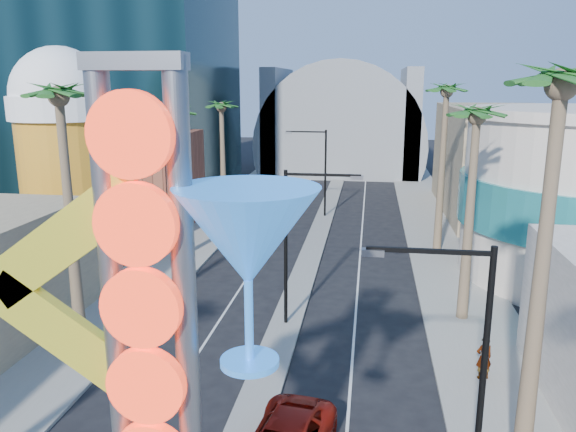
{
  "coord_description": "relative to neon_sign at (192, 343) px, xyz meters",
  "views": [
    {
      "loc": [
        3.99,
        -6.31,
        12.04
      ],
      "look_at": [
        -0.15,
        21.78,
        5.31
      ],
      "focal_mm": 35.0,
      "sensor_mm": 36.0,
      "label": 1
    }
  ],
  "objects": [
    {
      "name": "palm_3",
      "position": [
        -9.82,
        39.04,
        2.17
      ],
      "size": [
        2.4,
        2.4,
        11.2
      ],
      "color": "brown",
      "rests_on": "ground"
    },
    {
      "name": "neon_sign",
      "position": [
        0.0,
        0.0,
        0.0
      ],
      "size": [
        6.53,
        2.6,
        12.55
      ],
      "color": "gray",
      "rests_on": "ground"
    },
    {
      "name": "palm_5",
      "position": [
        8.18,
        7.04,
        3.96
      ],
      "size": [
        2.4,
        2.4,
        13.2
      ],
      "color": "brown",
      "rests_on": "ground"
    },
    {
      "name": "sidewalk_west",
      "position": [
        -10.32,
        32.04,
        -7.23
      ],
      "size": [
        5.0,
        100.0,
        0.15
      ],
      "primitive_type": "cube",
      "color": "gray",
      "rests_on": "ground"
    },
    {
      "name": "sidewalk_east",
      "position": [
        8.68,
        32.04,
        -7.23
      ],
      "size": [
        5.0,
        100.0,
        0.15
      ],
      "primitive_type": "cube",
      "color": "gray",
      "rests_on": "ground"
    },
    {
      "name": "beer_mug",
      "position": [
        -17.82,
        27.04,
        0.54
      ],
      "size": [
        7.0,
        7.0,
        14.5
      ],
      "color": "orange",
      "rests_on": "ground"
    },
    {
      "name": "brick_filler_west",
      "position": [
        -16.82,
        35.04,
        -3.31
      ],
      "size": [
        10.0,
        10.0,
        8.0
      ],
      "primitive_type": "cube",
      "color": "brown",
      "rests_on": "ground"
    },
    {
      "name": "median",
      "position": [
        -0.82,
        35.04,
        -7.23
      ],
      "size": [
        1.6,
        84.0,
        0.15
      ],
      "primitive_type": "cube",
      "color": "gray",
      "rests_on": "ground"
    },
    {
      "name": "canopy",
      "position": [
        -0.82,
        69.04,
        -3.0
      ],
      "size": [
        22.0,
        16.0,
        22.0
      ],
      "color": "slate",
      "rests_on": "ground"
    },
    {
      "name": "palm_6",
      "position": [
        8.18,
        19.04,
        2.62
      ],
      "size": [
        2.4,
        2.4,
        11.7
      ],
      "color": "brown",
      "rests_on": "ground"
    },
    {
      "name": "streetlight_2",
      "position": [
        5.91,
        5.04,
        -2.47
      ],
      "size": [
        3.45,
        0.25,
        8.0
      ],
      "color": "black",
      "rests_on": "ground"
    },
    {
      "name": "filler_east",
      "position": [
        15.18,
        45.04,
        -2.31
      ],
      "size": [
        10.0,
        20.0,
        10.0
      ],
      "primitive_type": "cube",
      "color": "#907A5D",
      "rests_on": "ground"
    },
    {
      "name": "palm_2",
      "position": [
        -9.82,
        27.04,
        2.17
      ],
      "size": [
        2.4,
        2.4,
        11.2
      ],
      "color": "brown",
      "rests_on": "ground"
    },
    {
      "name": "palm_7",
      "position": [
        8.18,
        31.04,
        3.52
      ],
      "size": [
        2.4,
        2.4,
        12.7
      ],
      "color": "brown",
      "rests_on": "ground"
    },
    {
      "name": "pedestrian_a",
      "position": [
        8.07,
        12.72,
        -6.23
      ],
      "size": [
        0.76,
        0.6,
        1.85
      ],
      "primitive_type": "imported",
      "rotation": [
        0.0,
        0.0,
        3.4
      ],
      "color": "gray",
      "rests_on": "sidewalk_east"
    },
    {
      "name": "palm_1",
      "position": [
        -9.82,
        13.04,
        3.52
      ],
      "size": [
        2.4,
        2.4,
        12.7
      ],
      "color": "brown",
      "rests_on": "ground"
    },
    {
      "name": "streetlight_0",
      "position": [
        -0.27,
        17.04,
        -2.43
      ],
      "size": [
        3.79,
        0.25,
        8.0
      ],
      "color": "black",
      "rests_on": "ground"
    },
    {
      "name": "streetlight_1",
      "position": [
        -1.36,
        41.04,
        -2.43
      ],
      "size": [
        3.79,
        0.25,
        8.0
      ],
      "color": "black",
      "rests_on": "ground"
    }
  ]
}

